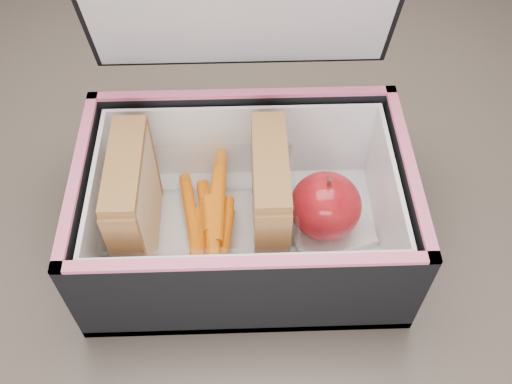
# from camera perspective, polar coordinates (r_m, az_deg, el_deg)

# --- Properties ---
(kitchen_table) EXTENTS (1.20, 0.80, 0.75)m
(kitchen_table) POSITION_cam_1_polar(r_m,az_deg,el_deg) (0.64, -4.20, -7.41)
(kitchen_table) COLOR brown
(kitchen_table) RESTS_ON ground
(lunch_bag) EXTENTS (0.28, 0.24, 0.28)m
(lunch_bag) POSITION_cam_1_polar(r_m,az_deg,el_deg) (0.50, -1.11, -0.79)
(lunch_bag) COLOR black
(lunch_bag) RESTS_ON kitchen_table
(plastic_tub) EXTENTS (0.16, 0.12, 0.07)m
(plastic_tub) POSITION_cam_1_polar(r_m,az_deg,el_deg) (0.51, -5.20, -2.55)
(plastic_tub) COLOR white
(plastic_tub) RESTS_ON lunch_bag
(sandwich_left) EXTENTS (0.03, 0.10, 0.11)m
(sandwich_left) POSITION_cam_1_polar(r_m,az_deg,el_deg) (0.50, -12.06, -1.05)
(sandwich_left) COLOR #D4B689
(sandwich_left) RESTS_ON plastic_tub
(sandwich_right) EXTENTS (0.03, 0.10, 0.11)m
(sandwich_right) POSITION_cam_1_polar(r_m,az_deg,el_deg) (0.49, 1.36, -0.72)
(sandwich_right) COLOR #D4B689
(sandwich_right) RESTS_ON plastic_tub
(carrot_sticks) EXTENTS (0.06, 0.16, 0.03)m
(carrot_sticks) POSITION_cam_1_polar(r_m,az_deg,el_deg) (0.52, -4.56, -3.76)
(carrot_sticks) COLOR #EE5D11
(carrot_sticks) RESTS_ON plastic_tub
(paper_napkin) EXTENTS (0.09, 0.09, 0.01)m
(paper_napkin) POSITION_cam_1_polar(r_m,az_deg,el_deg) (0.55, 6.97, -2.83)
(paper_napkin) COLOR white
(paper_napkin) RESTS_ON lunch_bag
(red_apple) EXTENTS (0.07, 0.07, 0.07)m
(red_apple) POSITION_cam_1_polar(r_m,az_deg,el_deg) (0.52, 6.97, -1.39)
(red_apple) COLOR maroon
(red_apple) RESTS_ON paper_napkin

